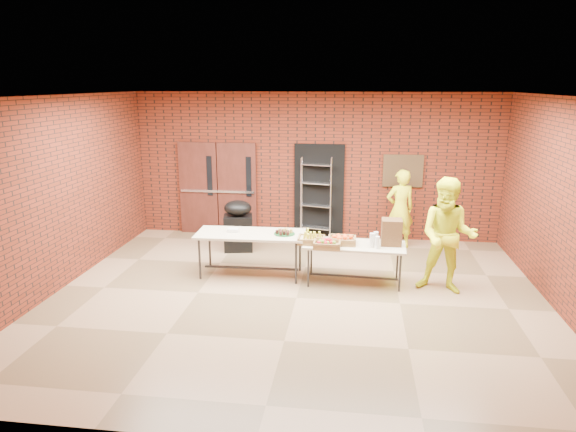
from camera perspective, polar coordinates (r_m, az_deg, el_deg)
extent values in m
cube|color=brown|center=(8.45, 0.94, -9.21)|extent=(8.00, 7.00, 0.04)
cube|color=silver|center=(7.73, 1.05, 13.33)|extent=(8.00, 7.00, 0.04)
cube|color=maroon|center=(11.37, 3.02, 5.55)|extent=(8.00, 0.04, 3.20)
cube|color=maroon|center=(4.61, -4.04, -8.35)|extent=(8.00, 0.04, 3.20)
cube|color=maroon|center=(9.28, -24.52, 2.15)|extent=(0.04, 7.00, 3.20)
cube|color=maroon|center=(8.49, 29.06, 0.55)|extent=(0.04, 7.00, 3.20)
cube|color=#4F1E16|center=(11.90, -9.89, 3.06)|extent=(0.88, 0.08, 2.10)
cube|color=#4F1E16|center=(11.66, -5.66, 2.98)|extent=(0.88, 0.08, 2.10)
cube|color=black|center=(11.71, -8.72, 4.43)|extent=(0.12, 0.02, 0.90)
cube|color=black|center=(11.50, -4.39, 4.36)|extent=(0.12, 0.02, 0.90)
cube|color=silver|center=(11.72, -7.87, 2.72)|extent=(1.70, 0.04, 0.05)
cube|color=black|center=(11.41, 3.46, 2.76)|extent=(1.10, 0.06, 2.10)
cube|color=#432D1B|center=(11.33, 12.65, 4.92)|extent=(0.85, 0.04, 0.70)
cube|color=#C5B896|center=(9.18, -4.19, -2.01)|extent=(1.95, 0.86, 0.04)
cube|color=#2E2E33|center=(9.38, -4.12, -5.78)|extent=(1.71, 0.09, 0.03)
cylinder|color=#2E2E33|center=(9.79, -8.70, -3.49)|extent=(0.04, 0.04, 0.75)
cylinder|color=#2E2E33|center=(9.47, 1.34, -3.96)|extent=(0.04, 0.04, 0.75)
cylinder|color=#2E2E33|center=(9.21, -9.80, -4.72)|extent=(0.04, 0.04, 0.75)
cylinder|color=#2E2E33|center=(8.87, 0.89, -5.27)|extent=(0.04, 0.04, 0.75)
cube|color=#C5B896|center=(8.88, 7.40, -3.24)|extent=(1.75, 0.81, 0.04)
cube|color=#2E2E33|center=(9.07, 7.28, -6.69)|extent=(1.53, 0.12, 0.03)
cylinder|color=#2E2E33|center=(9.29, 2.60, -4.61)|extent=(0.03, 0.03, 0.67)
cylinder|color=#2E2E33|center=(9.30, 12.06, -4.92)|extent=(0.03, 0.03, 0.67)
cylinder|color=#2E2E33|center=(8.76, 2.28, -5.84)|extent=(0.03, 0.03, 0.67)
cylinder|color=#2E2E33|center=(8.76, 12.34, -6.17)|extent=(0.03, 0.03, 0.67)
cube|color=olive|center=(8.86, 2.61, -2.80)|extent=(0.46, 0.35, 0.07)
cube|color=olive|center=(8.87, 6.01, -2.84)|extent=(0.47, 0.37, 0.07)
cube|color=olive|center=(8.65, 4.35, -3.28)|extent=(0.45, 0.35, 0.07)
cylinder|color=#12461D|center=(9.07, -0.41, -1.99)|extent=(0.37, 0.37, 0.01)
cube|color=silver|center=(9.24, -6.12, -1.59)|extent=(0.20, 0.13, 0.07)
cube|color=brown|center=(8.89, 11.43, -1.76)|extent=(0.34, 0.30, 0.45)
cylinder|color=silver|center=(8.73, 9.32, -2.66)|extent=(0.08, 0.08, 0.24)
cylinder|color=silver|center=(8.67, 9.90, -2.92)|extent=(0.07, 0.07, 0.21)
cylinder|color=silver|center=(8.81, 9.73, -2.51)|extent=(0.08, 0.08, 0.24)
cube|color=black|center=(10.69, -5.53, -1.86)|extent=(0.66, 0.58, 0.74)
ellipsoid|color=black|center=(10.56, -5.60, 0.89)|extent=(0.65, 0.59, 0.32)
imported|color=#F7FF1C|center=(10.94, 12.34, 0.77)|extent=(0.70, 0.57, 1.67)
imported|color=#F7FF1C|center=(8.78, 17.33, -2.13)|extent=(1.09, 0.95, 1.93)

